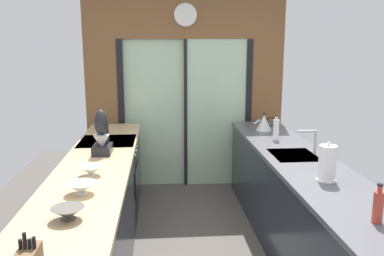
% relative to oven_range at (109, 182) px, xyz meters
% --- Properties ---
extents(ground_plane, '(5.04, 7.60, 0.02)m').
position_rel_oven_range_xyz_m(ground_plane, '(0.91, -0.65, -0.47)').
color(ground_plane, '#4C4742').
extents(back_wall_unit, '(2.64, 0.12, 2.70)m').
position_rel_oven_range_xyz_m(back_wall_unit, '(0.91, 1.15, 1.07)').
color(back_wall_unit, brown).
rests_on(back_wall_unit, ground_plane).
extents(left_counter_run, '(0.62, 3.80, 0.92)m').
position_rel_oven_range_xyz_m(left_counter_run, '(-0.00, -1.12, 0.01)').
color(left_counter_run, '#1E232D').
rests_on(left_counter_run, ground_plane).
extents(right_counter_run, '(0.62, 3.80, 0.92)m').
position_rel_oven_range_xyz_m(right_counter_run, '(1.82, -0.95, 0.01)').
color(right_counter_run, '#1E232D').
rests_on(right_counter_run, ground_plane).
extents(sink_faucet, '(0.19, 0.02, 0.23)m').
position_rel_oven_range_xyz_m(sink_faucet, '(1.96, -0.70, 0.62)').
color(sink_faucet, '#B7BABC').
rests_on(sink_faucet, right_counter_run).
extents(oven_range, '(0.60, 0.60, 0.92)m').
position_rel_oven_range_xyz_m(oven_range, '(0.00, 0.00, 0.00)').
color(oven_range, black).
rests_on(oven_range, ground_plane).
extents(mixing_bowl_near, '(0.20, 0.20, 0.08)m').
position_rel_oven_range_xyz_m(mixing_bowl_near, '(0.02, -1.96, 0.51)').
color(mixing_bowl_near, '#514C47').
rests_on(mixing_bowl_near, left_counter_run).
extents(mixing_bowl_mid, '(0.21, 0.21, 0.08)m').
position_rel_oven_range_xyz_m(mixing_bowl_mid, '(0.02, -1.55, 0.51)').
color(mixing_bowl_mid, silver).
rests_on(mixing_bowl_mid, left_counter_run).
extents(mixing_bowl_far, '(0.18, 0.18, 0.08)m').
position_rel_oven_range_xyz_m(mixing_bowl_far, '(0.02, -1.16, 0.51)').
color(mixing_bowl_far, silver).
rests_on(mixing_bowl_far, left_counter_run).
extents(stand_mixer, '(0.17, 0.27, 0.42)m').
position_rel_oven_range_xyz_m(stand_mixer, '(0.02, -0.51, 0.63)').
color(stand_mixer, black).
rests_on(stand_mixer, left_counter_run).
extents(kettle, '(0.27, 0.19, 0.21)m').
position_rel_oven_range_xyz_m(kettle, '(1.80, 0.39, 0.56)').
color(kettle, '#B7BABC').
rests_on(kettle, right_counter_run).
extents(soap_bottle_near, '(0.06, 0.06, 0.24)m').
position_rel_oven_range_xyz_m(soap_bottle_near, '(1.80, -2.14, 0.56)').
color(soap_bottle_near, '#B23D2D').
rests_on(soap_bottle_near, right_counter_run).
extents(soap_bottle_far, '(0.06, 0.06, 0.27)m').
position_rel_oven_range_xyz_m(soap_bottle_far, '(1.80, -0.11, 0.58)').
color(soap_bottle_far, silver).
rests_on(soap_bottle_far, right_counter_run).
extents(paper_towel_roll, '(0.15, 0.15, 0.30)m').
position_rel_oven_range_xyz_m(paper_towel_roll, '(1.80, -1.43, 0.60)').
color(paper_towel_roll, '#B7BABC').
rests_on(paper_towel_roll, right_counter_run).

